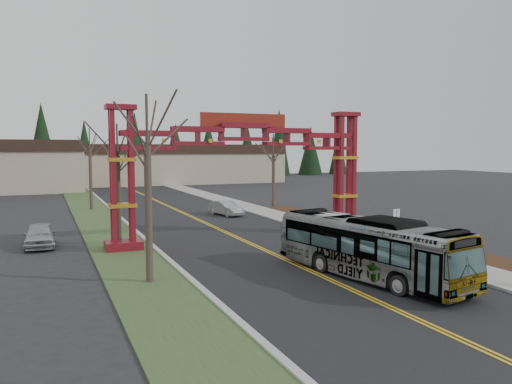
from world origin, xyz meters
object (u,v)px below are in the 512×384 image
retail_building_east (172,163)px  parked_car_near_a (40,235)px  silver_sedan (226,208)px  bare_tree_median_far (90,149)px  barrel_north (340,221)px  barrel_south (367,229)px  bare_tree_right_far (273,155)px  street_sign (396,218)px  barrel_mid (348,223)px  bare_tree_median_mid (117,157)px  transit_bus (368,248)px  gateway_arch (244,153)px  bare_tree_median_near (147,145)px

retail_building_east → parked_car_near_a: bearing=-111.2°
retail_building_east → silver_sedan: bearing=-97.8°
retail_building_east → bare_tree_median_far: (-18.00, -40.05, 2.71)m
barrel_north → barrel_south: bearing=-94.1°
bare_tree_right_far → street_sign: (-0.90, -21.17, -3.94)m
silver_sedan → barrel_north: silver_sedan is taller
barrel_mid → bare_tree_median_far: bearing=130.6°
bare_tree_median_mid → transit_bus: bearing=-53.1°
transit_bus → street_sign: 9.95m
street_sign → barrel_north: street_sign is taller
silver_sedan → bare_tree_right_far: (6.73, 3.85, 4.89)m
barrel_south → barrel_mid: size_ratio=0.92×
gateway_arch → bare_tree_median_far: (-8.00, 21.91, 0.24)m
silver_sedan → barrel_south: 15.38m
bare_tree_median_near → barrel_north: bearing=31.7°
transit_bus → barrel_south: (7.05, 9.89, -1.05)m
bare_tree_median_near → retail_building_east: bearing=75.6°
parked_car_near_a → bare_tree_median_near: size_ratio=0.51×
gateway_arch → bare_tree_median_mid: bearing=167.4°
retail_building_east → parked_car_near_a: size_ratio=8.47×
retail_building_east → barrel_south: retail_building_east is taller
barrel_mid → retail_building_east: bearing=89.4°
silver_sedan → bare_tree_median_near: (-11.27, -20.92, 5.76)m
gateway_arch → silver_sedan: bearing=75.6°
retail_building_east → street_sign: 66.53m
silver_sedan → transit_bus: bearing=-107.8°
gateway_arch → bare_tree_median_far: bearing=110.1°
bare_tree_median_mid → bare_tree_right_far: size_ratio=1.00×
silver_sedan → bare_tree_median_near: bearing=-132.9°
retail_building_east → parked_car_near_a: retail_building_east is taller
barrel_north → barrel_mid: bearing=-80.1°
gateway_arch → retail_building_east: size_ratio=0.48×
retail_building_east → bare_tree_median_near: (-18.00, -70.10, 2.94)m
bare_tree_median_far → barrel_north: 26.57m
street_sign → silver_sedan: bearing=108.6°
bare_tree_median_mid → street_sign: size_ratio=3.46×
bare_tree_median_mid → barrel_north: size_ratio=8.37×
barrel_north → bare_tree_median_near: bearing=-148.3°
bare_tree_right_far → barrel_mid: (-0.60, -15.04, -5.09)m
bare_tree_median_mid → retail_building_east: bearing=73.3°
parked_car_near_a → bare_tree_median_mid: bare_tree_median_mid is taller
retail_building_east → bare_tree_median_far: bare_tree_median_far is taller
bare_tree_median_far → barrel_mid: size_ratio=8.52×
gateway_arch → street_sign: (9.10, -4.54, -4.35)m
barrel_south → bare_tree_right_far: bearing=86.7°
bare_tree_median_near → bare_tree_right_far: 30.64m
barrel_south → barrel_north: bearing=85.9°
street_sign → barrel_south: (-0.15, 3.03, -1.18)m
transit_bus → parked_car_near_a: (-14.65, 14.67, -0.74)m
bare_tree_right_far → parked_car_near_a: bearing=-149.6°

